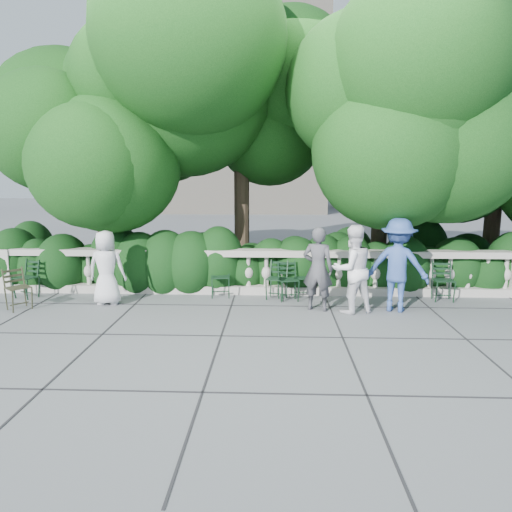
{
  "coord_description": "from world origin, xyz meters",
  "views": [
    {
      "loc": [
        0.36,
        -8.17,
        2.62
      ],
      "look_at": [
        0.0,
        1.0,
        1.0
      ],
      "focal_mm": 32.0,
      "sensor_mm": 36.0,
      "label": 1
    }
  ],
  "objects_px": {
    "person_businessman": "(107,268)",
    "chair_e": "(444,303)",
    "chair_a": "(22,299)",
    "chair_f": "(303,299)",
    "person_older_blue": "(398,265)",
    "chair_weathered": "(23,311)",
    "chair_b": "(221,299)",
    "chair_d": "(275,301)",
    "person_woman_grey": "(318,269)",
    "person_casual_man": "(352,269)",
    "chair_c": "(290,302)"
  },
  "relations": [
    {
      "from": "chair_a",
      "to": "chair_weathered",
      "type": "relative_size",
      "value": 1.0
    },
    {
      "from": "person_businessman",
      "to": "person_older_blue",
      "type": "relative_size",
      "value": 0.84
    },
    {
      "from": "chair_weathered",
      "to": "person_casual_man",
      "type": "distance_m",
      "value": 6.49
    },
    {
      "from": "chair_a",
      "to": "person_casual_man",
      "type": "bearing_deg",
      "value": 15.34
    },
    {
      "from": "chair_f",
      "to": "person_businessman",
      "type": "relative_size",
      "value": 0.55
    },
    {
      "from": "chair_c",
      "to": "person_woman_grey",
      "type": "distance_m",
      "value": 1.11
    },
    {
      "from": "chair_b",
      "to": "person_woman_grey",
      "type": "bearing_deg",
      "value": -27.04
    },
    {
      "from": "chair_f",
      "to": "person_businessman",
      "type": "distance_m",
      "value": 4.16
    },
    {
      "from": "chair_e",
      "to": "chair_f",
      "type": "height_order",
      "value": "same"
    },
    {
      "from": "person_businessman",
      "to": "chair_b",
      "type": "bearing_deg",
      "value": -166.47
    },
    {
      "from": "person_woman_grey",
      "to": "person_casual_man",
      "type": "relative_size",
      "value": 0.97
    },
    {
      "from": "chair_a",
      "to": "chair_d",
      "type": "height_order",
      "value": "same"
    },
    {
      "from": "chair_e",
      "to": "person_businessman",
      "type": "xyz_separation_m",
      "value": [
        -6.99,
        -0.38,
        0.77
      ]
    },
    {
      "from": "chair_weathered",
      "to": "person_older_blue",
      "type": "bearing_deg",
      "value": -47.78
    },
    {
      "from": "chair_c",
      "to": "person_older_blue",
      "type": "distance_m",
      "value": 2.31
    },
    {
      "from": "chair_b",
      "to": "person_older_blue",
      "type": "xyz_separation_m",
      "value": [
        3.55,
        -0.73,
        0.91
      ]
    },
    {
      "from": "chair_d",
      "to": "person_casual_man",
      "type": "xyz_separation_m",
      "value": [
        1.48,
        -0.75,
        0.85
      ]
    },
    {
      "from": "chair_a",
      "to": "chair_e",
      "type": "height_order",
      "value": "same"
    },
    {
      "from": "chair_b",
      "to": "chair_f",
      "type": "height_order",
      "value": "same"
    },
    {
      "from": "person_woman_grey",
      "to": "person_older_blue",
      "type": "height_order",
      "value": "person_older_blue"
    },
    {
      "from": "chair_a",
      "to": "person_older_blue",
      "type": "distance_m",
      "value": 7.89
    },
    {
      "from": "person_businessman",
      "to": "chair_e",
      "type": "bearing_deg",
      "value": -176.02
    },
    {
      "from": "person_older_blue",
      "to": "chair_weathered",
      "type": "bearing_deg",
      "value": 23.77
    },
    {
      "from": "chair_f",
      "to": "person_older_blue",
      "type": "bearing_deg",
      "value": -21.3
    },
    {
      "from": "chair_a",
      "to": "chair_e",
      "type": "xyz_separation_m",
      "value": [
        8.99,
        0.1,
        0.0
      ]
    },
    {
      "from": "chair_b",
      "to": "chair_d",
      "type": "distance_m",
      "value": 1.17
    },
    {
      "from": "chair_d",
      "to": "chair_b",
      "type": "bearing_deg",
      "value": -169.73
    },
    {
      "from": "person_businessman",
      "to": "person_older_blue",
      "type": "bearing_deg",
      "value": 178.67
    },
    {
      "from": "chair_a",
      "to": "chair_f",
      "type": "height_order",
      "value": "same"
    },
    {
      "from": "chair_d",
      "to": "chair_e",
      "type": "distance_m",
      "value": 3.55
    },
    {
      "from": "chair_a",
      "to": "chair_f",
      "type": "distance_m",
      "value": 6.06
    },
    {
      "from": "person_woman_grey",
      "to": "chair_c",
      "type": "bearing_deg",
      "value": -26.82
    },
    {
      "from": "chair_c",
      "to": "person_casual_man",
      "type": "distance_m",
      "value": 1.59
    },
    {
      "from": "chair_c",
      "to": "person_businessman",
      "type": "relative_size",
      "value": 0.55
    },
    {
      "from": "person_businessman",
      "to": "person_casual_man",
      "type": "relative_size",
      "value": 0.9
    },
    {
      "from": "chair_b",
      "to": "person_casual_man",
      "type": "relative_size",
      "value": 0.49
    },
    {
      "from": "chair_d",
      "to": "chair_f",
      "type": "distance_m",
      "value": 0.63
    },
    {
      "from": "chair_e",
      "to": "person_casual_man",
      "type": "relative_size",
      "value": 0.49
    },
    {
      "from": "chair_b",
      "to": "chair_f",
      "type": "xyz_separation_m",
      "value": [
        1.79,
        0.01,
        0.0
      ]
    },
    {
      "from": "chair_e",
      "to": "person_older_blue",
      "type": "relative_size",
      "value": 0.46
    },
    {
      "from": "chair_weathered",
      "to": "chair_c",
      "type": "bearing_deg",
      "value": -41.26
    },
    {
      "from": "chair_weathered",
      "to": "person_businessman",
      "type": "distance_m",
      "value": 1.78
    },
    {
      "from": "chair_a",
      "to": "chair_c",
      "type": "bearing_deg",
      "value": 20.78
    },
    {
      "from": "chair_b",
      "to": "person_woman_grey",
      "type": "distance_m",
      "value": 2.3
    },
    {
      "from": "chair_f",
      "to": "person_older_blue",
      "type": "height_order",
      "value": "person_older_blue"
    },
    {
      "from": "person_casual_man",
      "to": "person_older_blue",
      "type": "xyz_separation_m",
      "value": [
        0.9,
        0.15,
        0.06
      ]
    },
    {
      "from": "person_businessman",
      "to": "person_older_blue",
      "type": "xyz_separation_m",
      "value": [
        5.82,
        -0.22,
        0.14
      ]
    },
    {
      "from": "person_businessman",
      "to": "chair_a",
      "type": "bearing_deg",
      "value": -7.24
    },
    {
      "from": "chair_f",
      "to": "chair_e",
      "type": "bearing_deg",
      "value": -1.13
    },
    {
      "from": "person_businessman",
      "to": "person_woman_grey",
      "type": "height_order",
      "value": "person_woman_grey"
    }
  ]
}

